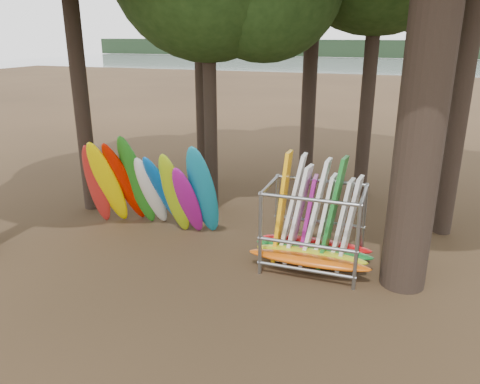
% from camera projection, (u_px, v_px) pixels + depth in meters
% --- Properties ---
extents(ground, '(120.00, 120.00, 0.00)m').
position_uv_depth(ground, '(230.00, 262.00, 12.12)').
color(ground, '#47331E').
rests_on(ground, ground).
extents(lake, '(160.00, 160.00, 0.00)m').
position_uv_depth(lake, '(381.00, 75.00, 65.62)').
color(lake, gray).
rests_on(lake, ground).
extents(far_shore, '(160.00, 4.00, 4.00)m').
position_uv_depth(far_shore, '(396.00, 49.00, 109.56)').
color(far_shore, black).
rests_on(far_shore, ground).
extents(kayak_row, '(4.22, 2.06, 3.12)m').
position_uv_depth(kayak_row, '(149.00, 189.00, 13.54)').
color(kayak_row, '#B3201C').
rests_on(kayak_row, ground).
extents(storage_rack, '(3.01, 1.54, 2.91)m').
position_uv_depth(storage_rack, '(313.00, 231.00, 11.54)').
color(storage_rack, gray).
rests_on(storage_rack, ground).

